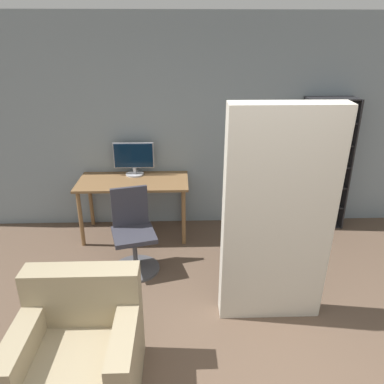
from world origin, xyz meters
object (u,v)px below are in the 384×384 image
(mattress_near, at_px, (278,220))
(armchair, at_px, (80,351))
(monitor, at_px, (134,158))
(office_chair, at_px, (134,238))
(bookshelf, at_px, (318,165))

(mattress_near, xyz_separation_m, armchair, (-1.55, -0.70, -0.67))
(monitor, bearing_deg, office_chair, -85.97)
(mattress_near, distance_m, armchair, 1.83)
(bookshelf, distance_m, mattress_near, 2.09)
(office_chair, relative_size, bookshelf, 0.53)
(bookshelf, relative_size, armchair, 2.03)
(bookshelf, distance_m, armchair, 3.63)
(office_chair, relative_size, mattress_near, 0.46)
(office_chair, distance_m, bookshelf, 2.58)
(bookshelf, height_order, mattress_near, mattress_near)
(bookshelf, relative_size, mattress_near, 0.87)
(monitor, relative_size, armchair, 0.60)
(mattress_near, bearing_deg, bookshelf, 61.42)
(office_chair, xyz_separation_m, armchair, (-0.22, -1.53, -0.05))
(armchair, bearing_deg, monitor, 86.68)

